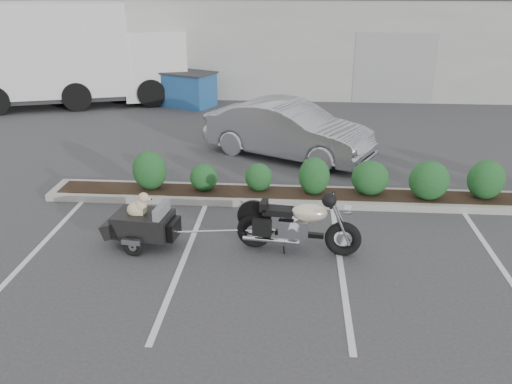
# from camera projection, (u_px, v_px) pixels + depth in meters

# --- Properties ---
(ground) EXTENTS (90.00, 90.00, 0.00)m
(ground) POSITION_uv_depth(u_px,v_px,m) (272.00, 246.00, 9.85)
(ground) COLOR #38383A
(ground) RESTS_ON ground
(planter_kerb) EXTENTS (12.00, 1.00, 0.15)m
(planter_kerb) POSITION_uv_depth(u_px,v_px,m) (322.00, 197.00, 11.78)
(planter_kerb) COLOR #9E9E93
(planter_kerb) RESTS_ON ground
(building) EXTENTS (26.00, 10.00, 4.00)m
(building) POSITION_uv_depth(u_px,v_px,m) (290.00, 34.00, 24.81)
(building) COLOR #9EA099
(building) RESTS_ON ground
(motorcycle) EXTENTS (2.22, 0.82, 1.28)m
(motorcycle) POSITION_uv_depth(u_px,v_px,m) (298.00, 225.00, 9.47)
(motorcycle) COLOR black
(motorcycle) RESTS_ON ground
(pet_trailer) EXTENTS (1.79, 1.01, 1.06)m
(pet_trailer) POSITION_uv_depth(u_px,v_px,m) (142.00, 223.00, 9.71)
(pet_trailer) COLOR black
(pet_trailer) RESTS_ON ground
(sedan) EXTENTS (4.73, 3.43, 1.48)m
(sedan) POSITION_uv_depth(u_px,v_px,m) (289.00, 130.00, 14.34)
(sedan) COLOR #ACACB3
(sedan) RESTS_ON ground
(dumpster) EXTENTS (2.27, 1.98, 1.25)m
(dumpster) POSITION_uv_depth(u_px,v_px,m) (188.00, 89.00, 19.98)
(dumpster) COLOR #1C4F8C
(dumpster) RESTS_ON ground
(delivery_truck) EXTENTS (8.34, 4.76, 3.64)m
(delivery_truck) POSITION_uv_depth(u_px,v_px,m) (81.00, 56.00, 20.00)
(delivery_truck) COLOR silver
(delivery_truck) RESTS_ON ground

